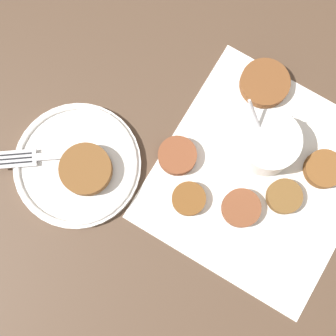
{
  "coord_description": "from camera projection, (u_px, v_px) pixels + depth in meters",
  "views": [
    {
      "loc": [
        -0.22,
        -0.0,
        0.78
      ],
      "look_at": [
        -0.11,
        0.09,
        0.02
      ],
      "focal_mm": 50.0,
      "sensor_mm": 36.0,
      "label": 1
    }
  ],
  "objects": [
    {
      "name": "ground_plane",
      "position": [
        253.0,
        158.0,
        0.8
      ],
      "size": [
        4.0,
        4.0,
        0.0
      ],
      "primitive_type": "plane",
      "color": "#4C3828"
    },
    {
      "name": "napkin",
      "position": [
        259.0,
        175.0,
        0.79
      ],
      "size": [
        0.42,
        0.39,
        0.0
      ],
      "color": "white",
      "rests_on": "ground_plane"
    },
    {
      "name": "sauce_bowl",
      "position": [
        267.0,
        143.0,
        0.77
      ],
      "size": [
        0.11,
        0.12,
        0.11
      ],
      "color": "white",
      "rests_on": "napkin"
    },
    {
      "name": "fritter_0",
      "position": [
        264.0,
        82.0,
        0.81
      ],
      "size": [
        0.09,
        0.09,
        0.02
      ],
      "color": "brown",
      "rests_on": "napkin"
    },
    {
      "name": "fritter_1",
      "position": [
        322.0,
        168.0,
        0.78
      ],
      "size": [
        0.06,
        0.06,
        0.02
      ],
      "color": "brown",
      "rests_on": "napkin"
    },
    {
      "name": "fritter_2",
      "position": [
        176.0,
        155.0,
        0.78
      ],
      "size": [
        0.07,
        0.07,
        0.02
      ],
      "color": "brown",
      "rests_on": "napkin"
    },
    {
      "name": "fritter_3",
      "position": [
        283.0,
        195.0,
        0.77
      ],
      "size": [
        0.06,
        0.06,
        0.02
      ],
      "color": "brown",
      "rests_on": "napkin"
    },
    {
      "name": "fritter_4",
      "position": [
        188.0,
        198.0,
        0.77
      ],
      "size": [
        0.06,
        0.06,
        0.02
      ],
      "color": "brown",
      "rests_on": "napkin"
    },
    {
      "name": "fritter_5",
      "position": [
        240.0,
        207.0,
        0.77
      ],
      "size": [
        0.06,
        0.06,
        0.02
      ],
      "color": "brown",
      "rests_on": "napkin"
    },
    {
      "name": "serving_plate",
      "position": [
        76.0,
        164.0,
        0.78
      ],
      "size": [
        0.21,
        0.21,
        0.02
      ],
      "color": "white",
      "rests_on": "ground_plane"
    },
    {
      "name": "fritter_on_plate",
      "position": [
        85.0,
        168.0,
        0.76
      ],
      "size": [
        0.09,
        0.09,
        0.02
      ],
      "color": "brown",
      "rests_on": "serving_plate"
    },
    {
      "name": "fork",
      "position": [
        36.0,
        156.0,
        0.77
      ],
      "size": [
        0.15,
        0.14,
        0.0
      ],
      "color": "silver",
      "rests_on": "serving_plate"
    }
  ]
}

